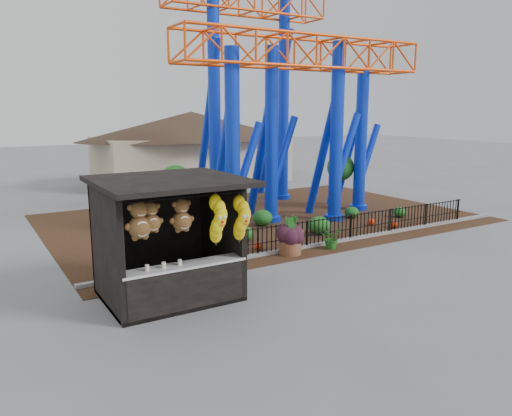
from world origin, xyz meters
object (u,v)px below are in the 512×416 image
terracotta_planter (290,246)px  roller_coaster (281,70)px  potted_plant (331,238)px  prize_booth (171,241)px

terracotta_planter → roller_coaster: bearing=59.6°
roller_coaster → potted_plant: (-1.63, -5.70, -6.05)m
prize_booth → terracotta_planter: prize_booth is taller
roller_coaster → potted_plant: roller_coaster is taller
terracotta_planter → potted_plant: (1.62, -0.17, 0.11)m
terracotta_planter → potted_plant: bearing=-5.9°
terracotta_planter → potted_plant: potted_plant is taller
terracotta_planter → potted_plant: 1.63m
prize_booth → potted_plant: (6.50, 1.63, -1.16)m
roller_coaster → terracotta_planter: 8.89m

